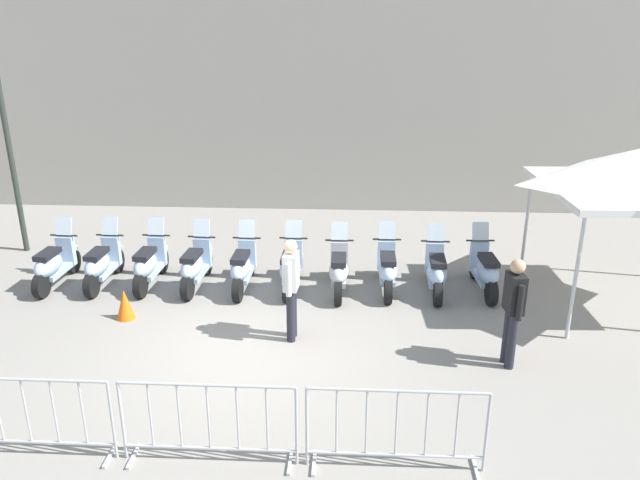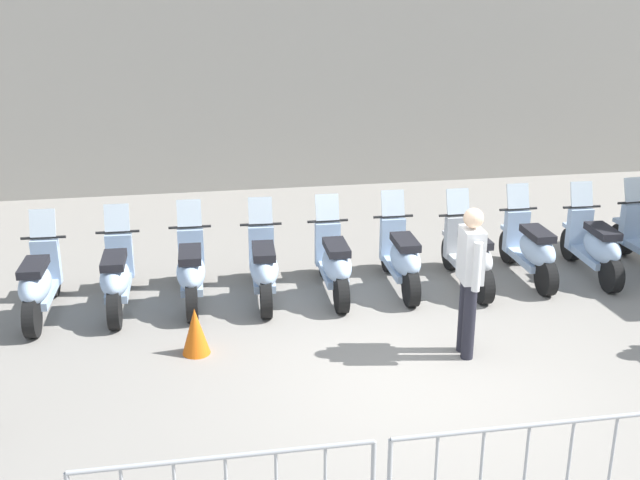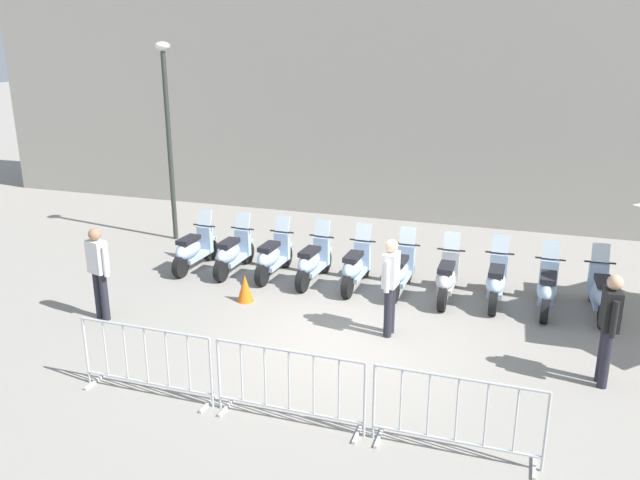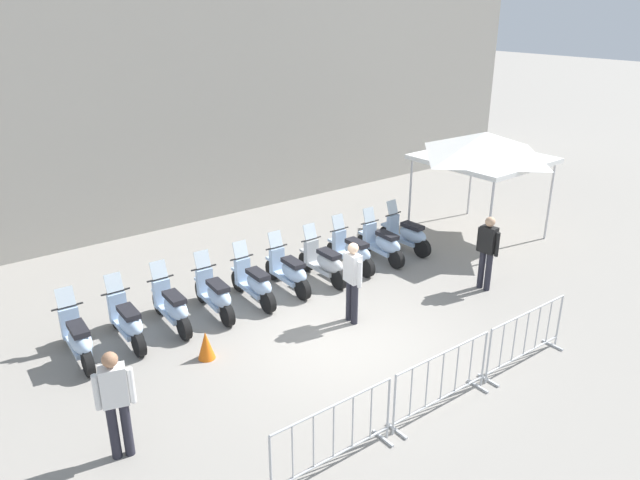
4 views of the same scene
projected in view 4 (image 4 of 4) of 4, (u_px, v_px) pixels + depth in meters
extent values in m
plane|color=gray|center=(340.00, 341.00, 11.65)|extent=(120.00, 120.00, 0.00)
cube|color=#9E998E|center=(135.00, 33.00, 16.35)|extent=(28.07, 3.40, 10.55)
cylinder|color=black|center=(70.00, 333.00, 11.48)|extent=(0.18, 0.49, 0.48)
cylinder|color=black|center=(88.00, 363.00, 10.53)|extent=(0.18, 0.49, 0.48)
cube|color=#A8C1E0|center=(78.00, 345.00, 10.99)|extent=(0.35, 0.89, 0.10)
ellipsoid|color=#A8C1E0|center=(80.00, 340.00, 10.69)|extent=(0.42, 0.87, 0.40)
cube|color=black|center=(78.00, 329.00, 10.63)|extent=(0.33, 0.62, 0.10)
cube|color=#A8C1E0|center=(70.00, 322.00, 11.22)|extent=(0.35, 0.17, 0.60)
cylinder|color=black|center=(67.00, 307.00, 11.10)|extent=(0.56, 0.08, 0.04)
cube|color=silver|center=(65.00, 297.00, 11.07)|extent=(0.33, 0.16, 0.35)
cube|color=#A8C1E0|center=(68.00, 320.00, 11.38)|extent=(0.22, 0.33, 0.06)
cylinder|color=black|center=(116.00, 317.00, 12.04)|extent=(0.17, 0.49, 0.48)
cylinder|color=black|center=(139.00, 344.00, 11.10)|extent=(0.17, 0.49, 0.48)
cube|color=#A8C1E0|center=(127.00, 328.00, 11.56)|extent=(0.33, 0.88, 0.10)
ellipsoid|color=#A8C1E0|center=(130.00, 323.00, 11.26)|extent=(0.41, 0.86, 0.40)
cube|color=black|center=(129.00, 312.00, 11.20)|extent=(0.31, 0.61, 0.10)
cube|color=#A8C1E0|center=(118.00, 307.00, 11.78)|extent=(0.35, 0.16, 0.60)
cylinder|color=black|center=(116.00, 292.00, 11.66)|extent=(0.56, 0.07, 0.04)
cube|color=silver|center=(113.00, 282.00, 11.63)|extent=(0.33, 0.16, 0.35)
cube|color=#A8C1E0|center=(115.00, 305.00, 11.94)|extent=(0.22, 0.33, 0.06)
cylinder|color=black|center=(160.00, 303.00, 12.59)|extent=(0.17, 0.49, 0.48)
cylinder|color=black|center=(184.00, 328.00, 11.65)|extent=(0.17, 0.49, 0.48)
cube|color=#A8C1E0|center=(171.00, 313.00, 12.11)|extent=(0.33, 0.88, 0.10)
ellipsoid|color=#A8C1E0|center=(176.00, 308.00, 11.81)|extent=(0.41, 0.86, 0.40)
cube|color=black|center=(174.00, 297.00, 11.75)|extent=(0.32, 0.62, 0.10)
cube|color=#A8C1E0|center=(162.00, 293.00, 12.34)|extent=(0.35, 0.16, 0.60)
cylinder|color=black|center=(160.00, 278.00, 12.21)|extent=(0.56, 0.07, 0.04)
cube|color=silver|center=(158.00, 270.00, 12.18)|extent=(0.33, 0.16, 0.35)
cube|color=#A8C1E0|center=(159.00, 291.00, 12.49)|extent=(0.22, 0.33, 0.06)
cylinder|color=black|center=(202.00, 292.00, 13.08)|extent=(0.18, 0.49, 0.48)
cylinder|color=black|center=(227.00, 315.00, 12.13)|extent=(0.18, 0.49, 0.48)
cube|color=#A8C1E0|center=(214.00, 301.00, 12.59)|extent=(0.36, 0.89, 0.10)
ellipsoid|color=#A8C1E0|center=(219.00, 296.00, 12.29)|extent=(0.44, 0.87, 0.40)
cube|color=black|center=(218.00, 286.00, 12.23)|extent=(0.33, 0.62, 0.10)
cube|color=#A8C1E0|center=(205.00, 282.00, 12.82)|extent=(0.35, 0.17, 0.60)
cylinder|color=black|center=(204.00, 268.00, 12.70)|extent=(0.56, 0.09, 0.04)
cube|color=silver|center=(202.00, 259.00, 12.67)|extent=(0.33, 0.17, 0.35)
cube|color=#A8C1E0|center=(201.00, 280.00, 12.98)|extent=(0.23, 0.34, 0.06)
cylinder|color=black|center=(239.00, 281.00, 13.58)|extent=(0.17, 0.49, 0.48)
cylinder|color=black|center=(268.00, 302.00, 12.65)|extent=(0.17, 0.49, 0.48)
cube|color=#A8C1E0|center=(253.00, 289.00, 13.10)|extent=(0.33, 0.88, 0.10)
ellipsoid|color=#A8C1E0|center=(259.00, 284.00, 12.80)|extent=(0.40, 0.86, 0.40)
cube|color=black|center=(258.00, 274.00, 12.74)|extent=(0.31, 0.61, 0.10)
cube|color=#A8C1E0|center=(242.00, 271.00, 13.32)|extent=(0.35, 0.16, 0.60)
cylinder|color=black|center=(242.00, 257.00, 13.20)|extent=(0.56, 0.07, 0.04)
cube|color=silver|center=(240.00, 249.00, 13.17)|extent=(0.33, 0.16, 0.35)
cube|color=#A8C1E0|center=(238.00, 270.00, 13.48)|extent=(0.22, 0.33, 0.06)
cylinder|color=black|center=(273.00, 270.00, 14.13)|extent=(0.17, 0.49, 0.48)
cylinder|color=black|center=(303.00, 289.00, 13.19)|extent=(0.17, 0.49, 0.48)
cube|color=#A8C1E0|center=(287.00, 277.00, 13.65)|extent=(0.33, 0.88, 0.10)
ellipsoid|color=#A8C1E0|center=(294.00, 272.00, 13.35)|extent=(0.41, 0.86, 0.40)
cube|color=black|center=(293.00, 263.00, 13.29)|extent=(0.32, 0.62, 0.10)
cube|color=#A8C1E0|center=(277.00, 260.00, 13.87)|extent=(0.35, 0.16, 0.60)
cylinder|color=black|center=(277.00, 247.00, 13.75)|extent=(0.56, 0.07, 0.04)
cube|color=silver|center=(275.00, 239.00, 13.72)|extent=(0.33, 0.16, 0.35)
cube|color=#A8C1E0|center=(273.00, 259.00, 14.03)|extent=(0.22, 0.33, 0.06)
cylinder|color=black|center=(307.00, 261.00, 14.58)|extent=(0.15, 0.48, 0.48)
cylinder|color=black|center=(339.00, 279.00, 13.66)|extent=(0.15, 0.48, 0.48)
cube|color=#B7BABC|center=(322.00, 268.00, 14.11)|extent=(0.30, 0.88, 0.10)
ellipsoid|color=#B7BABC|center=(330.00, 263.00, 13.81)|extent=(0.38, 0.85, 0.40)
cube|color=black|center=(329.00, 254.00, 13.75)|extent=(0.30, 0.61, 0.10)
cube|color=#B7BABC|center=(311.00, 252.00, 14.33)|extent=(0.34, 0.15, 0.60)
cylinder|color=black|center=(311.00, 239.00, 14.20)|extent=(0.56, 0.05, 0.04)
cube|color=silver|center=(310.00, 231.00, 14.17)|extent=(0.32, 0.15, 0.35)
cube|color=#B7BABC|center=(307.00, 251.00, 14.48)|extent=(0.21, 0.33, 0.06)
cylinder|color=black|center=(334.00, 251.00, 15.18)|extent=(0.16, 0.49, 0.48)
cylinder|color=black|center=(367.00, 267.00, 14.26)|extent=(0.16, 0.49, 0.48)
cube|color=#A8C1E0|center=(350.00, 257.00, 14.70)|extent=(0.32, 0.88, 0.10)
ellipsoid|color=#A8C1E0|center=(358.00, 252.00, 14.41)|extent=(0.39, 0.85, 0.40)
cube|color=black|center=(357.00, 243.00, 14.35)|extent=(0.30, 0.61, 0.10)
cube|color=#A8C1E0|center=(339.00, 242.00, 14.93)|extent=(0.35, 0.15, 0.60)
cylinder|color=black|center=(339.00, 229.00, 14.80)|extent=(0.56, 0.06, 0.04)
cube|color=silver|center=(338.00, 222.00, 14.77)|extent=(0.33, 0.15, 0.35)
cube|color=#A8C1E0|center=(335.00, 241.00, 15.08)|extent=(0.21, 0.33, 0.06)
cylinder|color=black|center=(365.00, 243.00, 15.67)|extent=(0.18, 0.49, 0.48)
cylinder|color=black|center=(396.00, 259.00, 14.72)|extent=(0.18, 0.49, 0.48)
cube|color=#A8C1E0|center=(380.00, 249.00, 15.18)|extent=(0.35, 0.89, 0.10)
ellipsoid|color=#A8C1E0|center=(388.00, 244.00, 14.88)|extent=(0.42, 0.87, 0.40)
cube|color=black|center=(387.00, 235.00, 14.82)|extent=(0.33, 0.62, 0.10)
cube|color=#A8C1E0|center=(370.00, 234.00, 15.41)|extent=(0.35, 0.17, 0.60)
cylinder|color=black|center=(370.00, 222.00, 15.29)|extent=(0.56, 0.08, 0.04)
cube|color=silver|center=(369.00, 215.00, 15.26)|extent=(0.33, 0.16, 0.35)
cube|color=#A8C1E0|center=(365.00, 233.00, 15.57)|extent=(0.22, 0.33, 0.06)
cylinder|color=black|center=(387.00, 235.00, 16.22)|extent=(0.15, 0.48, 0.48)
cylinder|color=black|center=(422.00, 248.00, 15.34)|extent=(0.15, 0.48, 0.48)
cube|color=#A8C1E0|center=(404.00, 240.00, 15.76)|extent=(0.29, 0.87, 0.10)
ellipsoid|color=#A8C1E0|center=(413.00, 234.00, 15.47)|extent=(0.37, 0.85, 0.40)
cube|color=black|center=(412.00, 226.00, 15.41)|extent=(0.29, 0.60, 0.10)
cube|color=#A8C1E0|center=(393.00, 226.00, 15.97)|extent=(0.34, 0.15, 0.60)
cylinder|color=black|center=(393.00, 214.00, 15.85)|extent=(0.56, 0.05, 0.04)
cube|color=silver|center=(392.00, 207.00, 15.82)|extent=(0.32, 0.15, 0.35)
cube|color=#A8C1E0|center=(388.00, 225.00, 16.12)|extent=(0.21, 0.32, 0.06)
cube|color=#B2B5B7|center=(383.00, 438.00, 9.05)|extent=(0.06, 0.44, 0.04)
cylinder|color=#B2B5B7|center=(271.00, 469.00, 7.76)|extent=(0.04, 0.04, 1.05)
cylinder|color=#B2B5B7|center=(388.00, 409.00, 8.91)|extent=(0.04, 0.04, 1.05)
cylinder|color=#B2B5B7|center=(334.00, 405.00, 8.14)|extent=(2.06, 0.11, 0.04)
cylinder|color=#B2B5B7|center=(333.00, 457.00, 8.46)|extent=(2.06, 0.11, 0.04)
cylinder|color=#B2B5B7|center=(292.00, 453.00, 7.92)|extent=(0.02, 0.02, 0.87)
cylinder|color=#B2B5B7|center=(314.00, 442.00, 8.11)|extent=(0.02, 0.02, 0.87)
cylinder|color=#B2B5B7|center=(334.00, 432.00, 8.30)|extent=(0.02, 0.02, 0.87)
cylinder|color=#B2B5B7|center=(353.00, 422.00, 8.49)|extent=(0.02, 0.02, 0.87)
cylinder|color=#B2B5B7|center=(371.00, 412.00, 8.68)|extent=(0.02, 0.02, 0.87)
cube|color=#B2B5B7|center=(397.00, 431.00, 9.21)|extent=(0.06, 0.44, 0.04)
cube|color=#B2B5B7|center=(478.00, 386.00, 10.26)|extent=(0.06, 0.44, 0.04)
cylinder|color=#B2B5B7|center=(394.00, 406.00, 8.97)|extent=(0.04, 0.04, 1.05)
cylinder|color=#B2B5B7|center=(484.00, 359.00, 10.12)|extent=(0.04, 0.04, 1.05)
cylinder|color=#B2B5B7|center=(444.00, 353.00, 9.35)|extent=(2.06, 0.11, 0.04)
cylinder|color=#B2B5B7|center=(440.00, 399.00, 9.67)|extent=(2.06, 0.11, 0.04)
cylinder|color=#B2B5B7|center=(411.00, 392.00, 9.13)|extent=(0.02, 0.02, 0.87)
cylinder|color=#B2B5B7|center=(427.00, 384.00, 9.32)|extent=(0.02, 0.02, 0.87)
cylinder|color=#B2B5B7|center=(442.00, 376.00, 9.51)|extent=(0.02, 0.02, 0.87)
cylinder|color=#B2B5B7|center=(457.00, 369.00, 9.70)|extent=(0.02, 0.02, 0.87)
cylinder|color=#B2B5B7|center=(471.00, 362.00, 9.89)|extent=(0.02, 0.02, 0.87)
cube|color=#B2B5B7|center=(488.00, 380.00, 10.42)|extent=(0.06, 0.44, 0.04)
cube|color=#B2B5B7|center=(552.00, 345.00, 11.47)|extent=(0.06, 0.44, 0.04)
cylinder|color=#B2B5B7|center=(488.00, 357.00, 10.19)|extent=(0.04, 0.04, 1.05)
cylinder|color=#B2B5B7|center=(559.00, 321.00, 11.33)|extent=(0.04, 0.04, 1.05)
cylinder|color=#B2B5B7|center=(529.00, 312.00, 10.56)|extent=(2.06, 0.11, 0.04)
cylinder|color=#B2B5B7|center=(523.00, 354.00, 10.89)|extent=(2.06, 0.11, 0.04)
cylinder|color=#B2B5B7|center=(502.00, 346.00, 10.34)|extent=(0.02, 0.02, 0.87)
cylinder|color=#B2B5B7|center=(514.00, 340.00, 10.53)|extent=(0.02, 0.02, 0.87)
cylinder|color=#B2B5B7|center=(526.00, 333.00, 10.73)|extent=(0.02, 0.02, 0.87)
cylinder|color=#B2B5B7|center=(538.00, 328.00, 10.92)|extent=(0.02, 0.02, 0.87)
cylinder|color=#B2B5B7|center=(549.00, 322.00, 11.11)|extent=(0.02, 0.02, 0.87)
cylinder|color=#23232D|center=(481.00, 269.00, 13.65)|extent=(0.14, 0.14, 0.90)
cylinder|color=#23232D|center=(488.00, 272.00, 13.53)|extent=(0.14, 0.14, 0.90)
cube|color=black|center=(488.00, 240.00, 13.31)|extent=(0.25, 0.38, 0.60)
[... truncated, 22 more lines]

